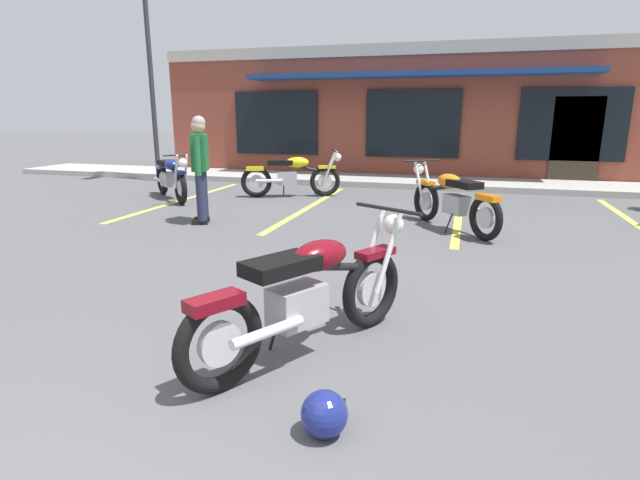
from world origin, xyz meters
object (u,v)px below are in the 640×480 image
Objects in this scene: helmet_on_pavement at (324,414)px; parking_lot_lamp_post at (146,49)px; motorcycle_black_cruiser at (292,175)px; person_in_black_shirt at (200,163)px; motorcycle_foreground_classic at (308,293)px; motorcycle_red_sportbike at (453,199)px; motorcycle_silver_naked at (171,177)px.

helmet_on_pavement is 0.05× the size of parking_lot_lamp_post.
motorcycle_black_cruiser is 5.23m from parking_lot_lamp_post.
parking_lot_lamp_post is (-3.73, 4.26, 2.27)m from person_in_black_shirt.
helmet_on_pavement is (0.38, -0.90, -0.33)m from motorcycle_foreground_classic.
motorcycle_foreground_classic reaches higher than helmet_on_pavement.
motorcycle_black_cruiser is at bearing 110.45° from motorcycle_foreground_classic.
parking_lot_lamp_post reaches higher than motorcycle_red_sportbike.
person_in_black_shirt is at bearing -48.78° from parking_lot_lamp_post.
parking_lot_lamp_post is (-4.22, 1.38, 2.76)m from motorcycle_black_cruiser.
motorcycle_black_cruiser and motorcycle_silver_naked have the same top height.
motorcycle_foreground_classic is 1.03m from helmet_on_pavement.
motorcycle_foreground_classic is at bearing -50.23° from parking_lot_lamp_post.
motorcycle_red_sportbike and motorcycle_black_cruiser have the same top height.
parking_lot_lamp_post is (-7.09, 8.97, 3.09)m from helmet_on_pavement.
motorcycle_foreground_classic and motorcycle_silver_naked have the same top height.
motorcycle_silver_naked is 6.49× the size of helmet_on_pavement.
motorcycle_red_sportbike reaches higher than helmet_on_pavement.
parking_lot_lamp_post reaches higher than person_in_black_shirt.
helmet_on_pavement is at bearing -54.49° from person_in_black_shirt.
motorcycle_foreground_classic is 7.41m from motorcycle_silver_naked.
motorcycle_red_sportbike is 5.73m from motorcycle_silver_naked.
motorcycle_black_cruiser is 1.19× the size of motorcycle_silver_naked.
person_in_black_shirt is (1.77, -1.88, 0.49)m from motorcycle_silver_naked.
motorcycle_red_sportbike is at bearing 9.78° from person_in_black_shirt.
motorcycle_silver_naked is at bearing 129.83° from motorcycle_foreground_classic.
person_in_black_shirt reaches higher than motorcycle_red_sportbike.
motorcycle_black_cruiser is 1.20× the size of person_in_black_shirt.
motorcycle_black_cruiser is 8.12m from helmet_on_pavement.
person_in_black_shirt is 0.34× the size of parking_lot_lamp_post.
motorcycle_red_sportbike is 5.40m from helmet_on_pavement.
motorcycle_red_sportbike is 6.80× the size of helmet_on_pavement.
motorcycle_red_sportbike is 1.06× the size of person_in_black_shirt.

